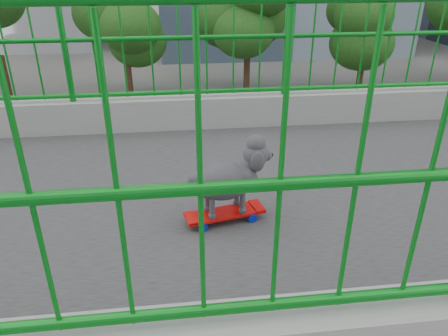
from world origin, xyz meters
name	(u,v)px	position (x,y,z in m)	size (l,w,h in m)	color
road	(205,185)	(-13.00, 0.00, 0.01)	(18.00, 90.00, 0.02)	black
railing	(332,163)	(0.00, 0.00, 7.21)	(3.00, 24.00, 1.42)	gray
street_trees	(204,24)	(-26.03, 1.06, 4.72)	(5.30, 60.40, 7.26)	black
skateboard	(225,214)	(0.31, -0.79, 7.05)	(0.25, 0.52, 0.07)	red
poodle	(229,177)	(0.30, -0.76, 7.31)	(0.29, 0.53, 0.45)	#27262A
car_3	(70,152)	(-15.60, -5.89, 0.66)	(1.84, 4.53, 1.31)	gray
car_4	(230,120)	(-18.80, 1.84, 0.74)	(1.74, 4.32, 1.47)	gray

